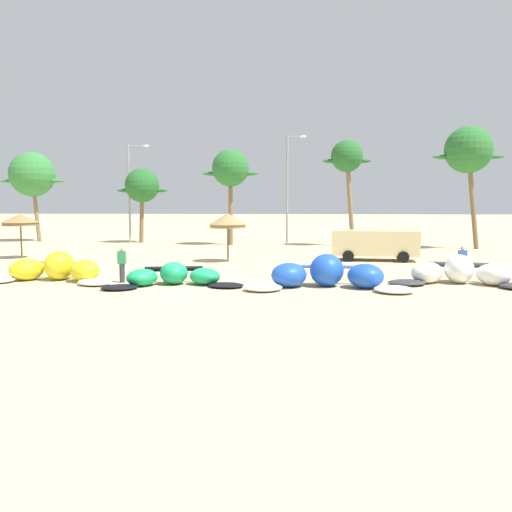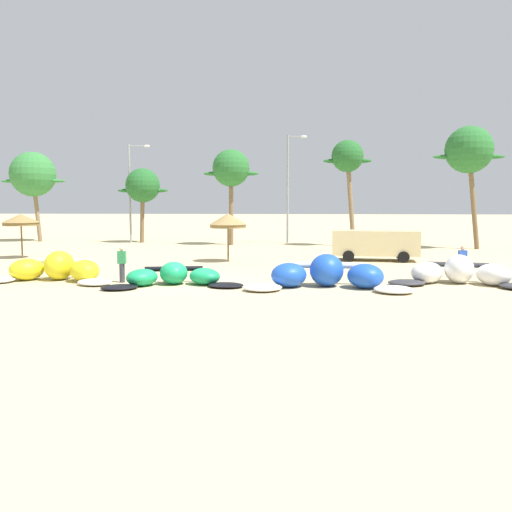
{
  "view_description": "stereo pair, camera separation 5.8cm",
  "coord_description": "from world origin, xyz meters",
  "px_view_note": "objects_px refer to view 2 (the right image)",
  "views": [
    {
      "loc": [
        4.91,
        -23.83,
        3.61
      ],
      "look_at": [
        3.07,
        2.0,
        1.0
      ],
      "focal_mm": 38.12,
      "sensor_mm": 36.0,
      "label": 1
    },
    {
      "loc": [
        4.97,
        -23.83,
        3.61
      ],
      "look_at": [
        3.07,
        2.0,
        1.0
      ],
      "focal_mm": 38.12,
      "sensor_mm": 36.0,
      "label": 2
    }
  ],
  "objects_px": {
    "palm_center_left": "(348,159)",
    "palm_left": "(143,186)",
    "beach_umbrella_middle": "(228,221)",
    "kite_left": "(56,270)",
    "kite_center": "(327,275)",
    "lamppost_west_center": "(289,183)",
    "beach_umbrella_near_van": "(21,220)",
    "lamppost_west": "(132,188)",
    "person_near_kites": "(122,264)",
    "person_by_umbrellas": "(462,263)",
    "kite_left_of_center": "(174,276)",
    "parked_van": "(373,243)",
    "palm_leftmost": "(33,175)",
    "kite_right_of_center": "(460,273)",
    "palm_center_right": "(469,151)",
    "palm_left_of_gap": "(231,169)"
  },
  "relations": [
    {
      "from": "parked_van",
      "to": "palm_left",
      "type": "relative_size",
      "value": 0.82
    },
    {
      "from": "person_near_kites",
      "to": "palm_center_left",
      "type": "bearing_deg",
      "value": 60.28
    },
    {
      "from": "parked_van",
      "to": "palm_center_right",
      "type": "height_order",
      "value": "palm_center_right"
    },
    {
      "from": "kite_left_of_center",
      "to": "lamppost_west_center",
      "type": "xyz_separation_m",
      "value": [
        4.67,
        24.2,
        4.78
      ]
    },
    {
      "from": "kite_left_of_center",
      "to": "palm_leftmost",
      "type": "xyz_separation_m",
      "value": [
        -18.29,
        24.58,
        5.6
      ]
    },
    {
      "from": "beach_umbrella_near_van",
      "to": "lamppost_west_center",
      "type": "height_order",
      "value": "lamppost_west_center"
    },
    {
      "from": "kite_center",
      "to": "beach_umbrella_near_van",
      "type": "bearing_deg",
      "value": 150.64
    },
    {
      "from": "lamppost_west",
      "to": "beach_umbrella_near_van",
      "type": "bearing_deg",
      "value": -102.99
    },
    {
      "from": "kite_left_of_center",
      "to": "kite_center",
      "type": "relative_size",
      "value": 0.85
    },
    {
      "from": "kite_left",
      "to": "kite_left_of_center",
      "type": "height_order",
      "value": "kite_left"
    },
    {
      "from": "beach_umbrella_near_van",
      "to": "lamppost_west",
      "type": "distance_m",
      "value": 13.98
    },
    {
      "from": "kite_left_of_center",
      "to": "person_near_kites",
      "type": "bearing_deg",
      "value": 166.22
    },
    {
      "from": "kite_right_of_center",
      "to": "beach_umbrella_middle",
      "type": "xyz_separation_m",
      "value": [
        -11.2,
        8.15,
        1.98
      ]
    },
    {
      "from": "beach_umbrella_middle",
      "to": "palm_center_right",
      "type": "distance_m",
      "value": 20.3
    },
    {
      "from": "kite_left_of_center",
      "to": "palm_left",
      "type": "relative_size",
      "value": 0.94
    },
    {
      "from": "person_by_umbrellas",
      "to": "palm_leftmost",
      "type": "relative_size",
      "value": 0.2
    },
    {
      "from": "kite_left",
      "to": "kite_center",
      "type": "bearing_deg",
      "value": -4.94
    },
    {
      "from": "person_near_kites",
      "to": "lamppost_west_center",
      "type": "height_order",
      "value": "lamppost_west_center"
    },
    {
      "from": "beach_umbrella_near_van",
      "to": "palm_left",
      "type": "distance_m",
      "value": 14.39
    },
    {
      "from": "palm_center_right",
      "to": "kite_left",
      "type": "bearing_deg",
      "value": -142.17
    },
    {
      "from": "palm_left",
      "to": "parked_van",
      "type": "bearing_deg",
      "value": -36.42
    },
    {
      "from": "lamppost_west_center",
      "to": "kite_center",
      "type": "bearing_deg",
      "value": -85.54
    },
    {
      "from": "kite_center",
      "to": "kite_right_of_center",
      "type": "xyz_separation_m",
      "value": [
        5.85,
        1.36,
        -0.05
      ]
    },
    {
      "from": "palm_leftmost",
      "to": "lamppost_west",
      "type": "bearing_deg",
      "value": -5.12
    },
    {
      "from": "beach_umbrella_near_van",
      "to": "lamppost_west_center",
      "type": "bearing_deg",
      "value": 39.55
    },
    {
      "from": "kite_right_of_center",
      "to": "palm_center_left",
      "type": "height_order",
      "value": "palm_center_left"
    },
    {
      "from": "person_by_umbrellas",
      "to": "lamppost_west",
      "type": "height_order",
      "value": "lamppost_west"
    },
    {
      "from": "person_near_kites",
      "to": "palm_left_of_gap",
      "type": "xyz_separation_m",
      "value": [
        2.38,
        21.17,
        5.41
      ]
    },
    {
      "from": "beach_umbrella_near_van",
      "to": "parked_van",
      "type": "distance_m",
      "value": 22.17
    },
    {
      "from": "kite_center",
      "to": "person_by_umbrellas",
      "type": "bearing_deg",
      "value": 20.06
    },
    {
      "from": "palm_center_left",
      "to": "palm_left",
      "type": "bearing_deg",
      "value": 171.38
    },
    {
      "from": "kite_left_of_center",
      "to": "kite_center",
      "type": "bearing_deg",
      "value": -1.67
    },
    {
      "from": "beach_umbrella_middle",
      "to": "kite_center",
      "type": "bearing_deg",
      "value": -60.6
    },
    {
      "from": "beach_umbrella_middle",
      "to": "palm_leftmost",
      "type": "height_order",
      "value": "palm_leftmost"
    },
    {
      "from": "beach_umbrella_middle",
      "to": "person_by_umbrellas",
      "type": "xyz_separation_m",
      "value": [
        11.57,
        -7.24,
        -1.65
      ]
    },
    {
      "from": "lamppost_west",
      "to": "kite_left_of_center",
      "type": "bearing_deg",
      "value": -69.17
    },
    {
      "from": "person_by_umbrellas",
      "to": "lamppost_west_center",
      "type": "height_order",
      "value": "lamppost_west_center"
    },
    {
      "from": "person_by_umbrellas",
      "to": "person_near_kites",
      "type": "bearing_deg",
      "value": -174.49
    },
    {
      "from": "lamppost_west_center",
      "to": "palm_left",
      "type": "bearing_deg",
      "value": -178.71
    },
    {
      "from": "person_by_umbrellas",
      "to": "lamppost_west",
      "type": "bearing_deg",
      "value": 135.18
    },
    {
      "from": "palm_left",
      "to": "kite_center",
      "type": "bearing_deg",
      "value": -58.68
    },
    {
      "from": "kite_left",
      "to": "palm_left",
      "type": "bearing_deg",
      "value": 96.09
    },
    {
      "from": "kite_center",
      "to": "person_near_kites",
      "type": "xyz_separation_m",
      "value": [
        -9.04,
        0.8,
        0.29
      ]
    },
    {
      "from": "kite_center",
      "to": "beach_umbrella_middle",
      "type": "distance_m",
      "value": 11.08
    },
    {
      "from": "kite_right_of_center",
      "to": "parked_van",
      "type": "xyz_separation_m",
      "value": [
        -2.43,
        9.4,
        0.6
      ]
    },
    {
      "from": "beach_umbrella_middle",
      "to": "palm_center_left",
      "type": "relative_size",
      "value": 0.34
    },
    {
      "from": "kite_center",
      "to": "parked_van",
      "type": "height_order",
      "value": "parked_van"
    },
    {
      "from": "kite_right_of_center",
      "to": "palm_left",
      "type": "xyz_separation_m",
      "value": [
        -20.52,
        22.75,
        4.44
      ]
    },
    {
      "from": "palm_center_left",
      "to": "kite_center",
      "type": "bearing_deg",
      "value": -97.34
    },
    {
      "from": "beach_umbrella_middle",
      "to": "palm_leftmost",
      "type": "distance_m",
      "value": 25.02
    }
  ]
}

